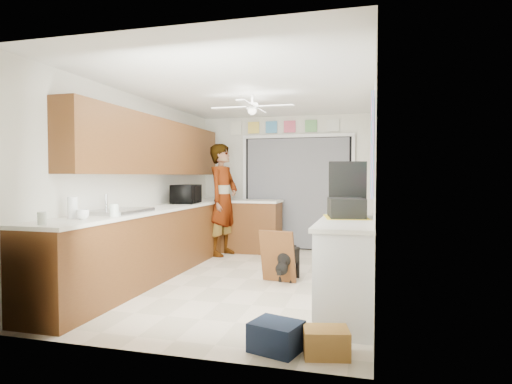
# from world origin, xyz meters

# --- Properties ---
(floor) EXTENTS (5.00, 5.00, 0.00)m
(floor) POSITION_xyz_m (0.00, 0.00, 0.00)
(floor) COLOR beige
(floor) RESTS_ON ground
(ceiling) EXTENTS (5.00, 5.00, 0.00)m
(ceiling) POSITION_xyz_m (0.00, 0.00, 2.50)
(ceiling) COLOR white
(ceiling) RESTS_ON ground
(wall_back) EXTENTS (3.20, 0.00, 3.20)m
(wall_back) POSITION_xyz_m (0.00, 2.50, 1.25)
(wall_back) COLOR silver
(wall_back) RESTS_ON ground
(wall_front) EXTENTS (3.20, 0.00, 3.20)m
(wall_front) POSITION_xyz_m (0.00, -2.50, 1.25)
(wall_front) COLOR silver
(wall_front) RESTS_ON ground
(wall_left) EXTENTS (0.00, 5.00, 5.00)m
(wall_left) POSITION_xyz_m (-1.60, 0.00, 1.25)
(wall_left) COLOR silver
(wall_left) RESTS_ON ground
(wall_right) EXTENTS (0.00, 5.00, 5.00)m
(wall_right) POSITION_xyz_m (1.60, 0.00, 1.25)
(wall_right) COLOR silver
(wall_right) RESTS_ON ground
(left_base_cabinets) EXTENTS (0.60, 4.80, 0.90)m
(left_base_cabinets) POSITION_xyz_m (-1.30, 0.00, 0.45)
(left_base_cabinets) COLOR #5B3315
(left_base_cabinets) RESTS_ON floor
(left_countertop) EXTENTS (0.62, 4.80, 0.04)m
(left_countertop) POSITION_xyz_m (-1.29, 0.00, 0.92)
(left_countertop) COLOR white
(left_countertop) RESTS_ON left_base_cabinets
(upper_cabinets) EXTENTS (0.32, 4.00, 0.80)m
(upper_cabinets) POSITION_xyz_m (-1.44, 0.20, 1.80)
(upper_cabinets) COLOR #5B3315
(upper_cabinets) RESTS_ON wall_left
(sink_basin) EXTENTS (0.50, 0.76, 0.06)m
(sink_basin) POSITION_xyz_m (-1.29, -1.00, 0.95)
(sink_basin) COLOR silver
(sink_basin) RESTS_ON left_countertop
(faucet) EXTENTS (0.03, 0.03, 0.22)m
(faucet) POSITION_xyz_m (-1.48, -1.00, 1.05)
(faucet) COLOR silver
(faucet) RESTS_ON left_countertop
(peninsula_base) EXTENTS (1.00, 0.60, 0.90)m
(peninsula_base) POSITION_xyz_m (-0.50, 2.00, 0.45)
(peninsula_base) COLOR #5B3315
(peninsula_base) RESTS_ON floor
(peninsula_top) EXTENTS (1.04, 0.64, 0.04)m
(peninsula_top) POSITION_xyz_m (-0.50, 2.00, 0.92)
(peninsula_top) COLOR white
(peninsula_top) RESTS_ON peninsula_base
(back_opening_recess) EXTENTS (2.00, 0.06, 2.10)m
(back_opening_recess) POSITION_xyz_m (0.25, 2.47, 1.05)
(back_opening_recess) COLOR black
(back_opening_recess) RESTS_ON wall_back
(curtain_panel) EXTENTS (1.90, 0.03, 2.05)m
(curtain_panel) POSITION_xyz_m (0.25, 2.43, 1.05)
(curtain_panel) COLOR slate
(curtain_panel) RESTS_ON wall_back
(door_trim_left) EXTENTS (0.06, 0.04, 2.10)m
(door_trim_left) POSITION_xyz_m (-0.77, 2.44, 1.05)
(door_trim_left) COLOR white
(door_trim_left) RESTS_ON wall_back
(door_trim_right) EXTENTS (0.06, 0.04, 2.10)m
(door_trim_right) POSITION_xyz_m (1.27, 2.44, 1.05)
(door_trim_right) COLOR white
(door_trim_right) RESTS_ON wall_back
(door_trim_head) EXTENTS (2.10, 0.04, 0.06)m
(door_trim_head) POSITION_xyz_m (0.25, 2.44, 2.12)
(door_trim_head) COLOR white
(door_trim_head) RESTS_ON wall_back
(header_frame_0) EXTENTS (0.22, 0.02, 0.22)m
(header_frame_0) POSITION_xyz_m (-0.60, 2.47, 2.30)
(header_frame_0) COLOR #F7D452
(header_frame_0) RESTS_ON wall_back
(header_frame_1) EXTENTS (0.22, 0.02, 0.22)m
(header_frame_1) POSITION_xyz_m (-0.25, 2.47, 2.30)
(header_frame_1) COLOR #4B93C9
(header_frame_1) RESTS_ON wall_back
(header_frame_2) EXTENTS (0.22, 0.02, 0.22)m
(header_frame_2) POSITION_xyz_m (0.10, 2.47, 2.30)
(header_frame_2) COLOR #DA526E
(header_frame_2) RESTS_ON wall_back
(header_frame_3) EXTENTS (0.22, 0.02, 0.22)m
(header_frame_3) POSITION_xyz_m (0.50, 2.47, 2.30)
(header_frame_3) COLOR #63A35D
(header_frame_3) RESTS_ON wall_back
(header_frame_4) EXTENTS (0.22, 0.02, 0.22)m
(header_frame_4) POSITION_xyz_m (0.90, 2.47, 2.30)
(header_frame_4) COLOR silver
(header_frame_4) RESTS_ON wall_back
(route66_sign) EXTENTS (0.22, 0.02, 0.26)m
(route66_sign) POSITION_xyz_m (-0.95, 2.47, 2.30)
(route66_sign) COLOR silver
(route66_sign) RESTS_ON wall_back
(right_counter_base) EXTENTS (0.50, 1.40, 0.90)m
(right_counter_base) POSITION_xyz_m (1.35, -1.20, 0.45)
(right_counter_base) COLOR white
(right_counter_base) RESTS_ON floor
(right_counter_top) EXTENTS (0.54, 1.44, 0.04)m
(right_counter_top) POSITION_xyz_m (1.34, -1.20, 0.92)
(right_counter_top) COLOR white
(right_counter_top) RESTS_ON right_counter_base
(abstract_painting) EXTENTS (0.03, 1.15, 0.95)m
(abstract_painting) POSITION_xyz_m (1.58, -1.00, 1.65)
(abstract_painting) COLOR #FF5DDD
(abstract_painting) RESTS_ON wall_right
(ceiling_fan) EXTENTS (1.14, 1.14, 0.24)m
(ceiling_fan) POSITION_xyz_m (0.00, 0.20, 2.32)
(ceiling_fan) COLOR white
(ceiling_fan) RESTS_ON ceiling
(microwave) EXTENTS (0.43, 0.58, 0.30)m
(microwave) POSITION_xyz_m (-1.26, 0.82, 1.09)
(microwave) COLOR black
(microwave) RESTS_ON left_countertop
(cup) EXTENTS (0.15, 0.15, 0.10)m
(cup) POSITION_xyz_m (-1.24, -1.75, 0.99)
(cup) COLOR white
(cup) RESTS_ON left_countertop
(jar_a) EXTENTS (0.11, 0.11, 0.14)m
(jar_a) POSITION_xyz_m (-1.10, -1.41, 1.01)
(jar_a) COLOR silver
(jar_a) RESTS_ON left_countertop
(jar_b) EXTENTS (0.09, 0.09, 0.12)m
(jar_b) POSITION_xyz_m (-1.29, -2.25, 1.00)
(jar_b) COLOR silver
(jar_b) RESTS_ON left_countertop
(paper_towel_roll) EXTENTS (0.14, 0.14, 0.23)m
(paper_towel_roll) POSITION_xyz_m (-1.39, -1.71, 1.05)
(paper_towel_roll) COLOR white
(paper_towel_roll) RESTS_ON left_countertop
(suitcase) EXTENTS (0.44, 0.53, 0.21)m
(suitcase) POSITION_xyz_m (1.32, -0.84, 1.04)
(suitcase) COLOR black
(suitcase) RESTS_ON right_counter_top
(suitcase_rim) EXTENTS (0.53, 0.65, 0.02)m
(suitcase_rim) POSITION_xyz_m (1.32, -0.84, 0.93)
(suitcase_rim) COLOR yellow
(suitcase_rim) RESTS_ON suitcase
(suitcase_lid) EXTENTS (0.42, 0.10, 0.50)m
(suitcase_lid) POSITION_xyz_m (1.32, -0.55, 1.29)
(suitcase_lid) COLOR black
(suitcase_lid) RESTS_ON suitcase
(cardboard_box) EXTENTS (0.39, 0.32, 0.21)m
(cardboard_box) POSITION_xyz_m (1.25, -2.20, 0.11)
(cardboard_box) COLOR #B88639
(cardboard_box) RESTS_ON floor
(navy_crate) EXTENTS (0.45, 0.40, 0.23)m
(navy_crate) POSITION_xyz_m (0.86, -2.20, 0.11)
(navy_crate) COLOR #131D31
(navy_crate) RESTS_ON floor
(cabinet_door_panel) EXTENTS (0.48, 0.25, 0.68)m
(cabinet_door_panel) POSITION_xyz_m (0.42, -0.11, 0.34)
(cabinet_door_panel) COLOR #5B3315
(cabinet_door_panel) RESTS_ON floor
(man) EXTENTS (0.59, 0.78, 1.93)m
(man) POSITION_xyz_m (-0.90, 1.55, 0.97)
(man) COLOR white
(man) RESTS_ON floor
(dog) EXTENTS (0.32, 0.61, 0.46)m
(dog) POSITION_xyz_m (0.54, 0.09, 0.23)
(dog) COLOR black
(dog) RESTS_ON floor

